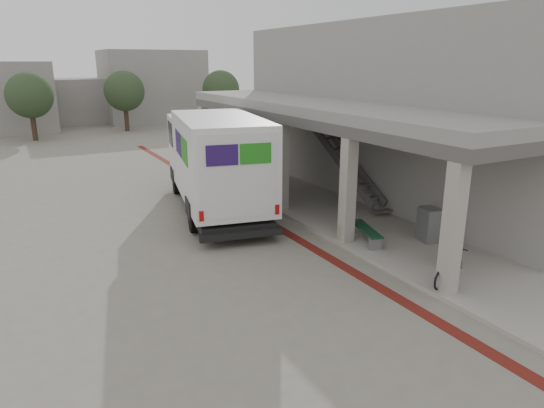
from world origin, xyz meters
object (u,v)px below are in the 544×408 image
fedex_truck (215,160)px  bicycle_black (448,267)px  bench (366,232)px  utility_cabinet (429,225)px

fedex_truck → bicycle_black: (2.53, -9.00, -1.40)m
fedex_truck → bench: (2.63, -5.68, -1.51)m
bicycle_black → utility_cabinet: bearing=-56.0°
fedex_truck → utility_cabinet: size_ratio=8.40×
fedex_truck → bicycle_black: bearing=-62.6°
fedex_truck → bench: size_ratio=4.80×
fedex_truck → bench: bearing=-53.5°
bench → utility_cabinet: 1.94m
fedex_truck → bicycle_black: size_ratio=5.57×
bench → utility_cabinet: (1.70, -0.91, 0.22)m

